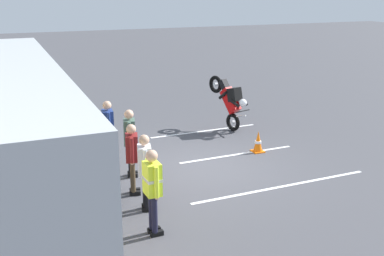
{
  "coord_description": "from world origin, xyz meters",
  "views": [
    {
      "loc": [
        -11.32,
        4.76,
        4.78
      ],
      "look_at": [
        0.12,
        0.32,
        1.1
      ],
      "focal_mm": 45.54,
      "sensor_mm": 36.0,
      "label": 1
    }
  ],
  "objects_px": {
    "spectator_far_left": "(152,185)",
    "traffic_cone": "(258,142)",
    "parked_motorcycle_silver": "(101,181)",
    "spectator_left": "(145,166)",
    "spectator_far_right": "(108,127)",
    "spectator_centre": "(132,153)",
    "spectator_right": "(130,137)",
    "stunt_motorcycle": "(230,99)"
  },
  "relations": [
    {
      "from": "spectator_left",
      "to": "traffic_cone",
      "type": "bearing_deg",
      "value": -58.95
    },
    {
      "from": "spectator_right",
      "to": "parked_motorcycle_silver",
      "type": "height_order",
      "value": "spectator_right"
    },
    {
      "from": "spectator_centre",
      "to": "parked_motorcycle_silver",
      "type": "relative_size",
      "value": 0.83
    },
    {
      "from": "stunt_motorcycle",
      "to": "spectator_far_right",
      "type": "bearing_deg",
      "value": 111.57
    },
    {
      "from": "spectator_far_right",
      "to": "parked_motorcycle_silver",
      "type": "distance_m",
      "value": 2.41
    },
    {
      "from": "spectator_far_left",
      "to": "spectator_left",
      "type": "bearing_deg",
      "value": -8.42
    },
    {
      "from": "parked_motorcycle_silver",
      "to": "traffic_cone",
      "type": "bearing_deg",
      "value": -71.45
    },
    {
      "from": "spectator_right",
      "to": "traffic_cone",
      "type": "relative_size",
      "value": 2.8
    },
    {
      "from": "parked_motorcycle_silver",
      "to": "traffic_cone",
      "type": "height_order",
      "value": "parked_motorcycle_silver"
    },
    {
      "from": "spectator_left",
      "to": "spectator_centre",
      "type": "height_order",
      "value": "spectator_left"
    },
    {
      "from": "spectator_left",
      "to": "spectator_right",
      "type": "distance_m",
      "value": 2.0
    },
    {
      "from": "spectator_right",
      "to": "stunt_motorcycle",
      "type": "xyz_separation_m",
      "value": [
        2.84,
        -4.13,
        -0.0
      ]
    },
    {
      "from": "spectator_centre",
      "to": "traffic_cone",
      "type": "bearing_deg",
      "value": -69.38
    },
    {
      "from": "spectator_left",
      "to": "traffic_cone",
      "type": "xyz_separation_m",
      "value": [
        2.48,
        -4.12,
        -0.72
      ]
    },
    {
      "from": "spectator_centre",
      "to": "stunt_motorcycle",
      "type": "bearing_deg",
      "value": -47.97
    },
    {
      "from": "spectator_left",
      "to": "parked_motorcycle_silver",
      "type": "height_order",
      "value": "spectator_left"
    },
    {
      "from": "traffic_cone",
      "to": "stunt_motorcycle",
      "type": "bearing_deg",
      "value": -4.41
    },
    {
      "from": "spectator_right",
      "to": "parked_motorcycle_silver",
      "type": "relative_size",
      "value": 0.86
    },
    {
      "from": "spectator_far_left",
      "to": "traffic_cone",
      "type": "xyz_separation_m",
      "value": [
        3.59,
        -4.29,
        -0.76
      ]
    },
    {
      "from": "traffic_cone",
      "to": "spectator_left",
      "type": "bearing_deg",
      "value": 121.05
    },
    {
      "from": "spectator_right",
      "to": "traffic_cone",
      "type": "xyz_separation_m",
      "value": [
        0.49,
        -3.95,
        -0.75
      ]
    },
    {
      "from": "spectator_far_left",
      "to": "stunt_motorcycle",
      "type": "xyz_separation_m",
      "value": [
        5.94,
        -4.47,
        -0.01
      ]
    },
    {
      "from": "spectator_far_left",
      "to": "spectator_centre",
      "type": "distance_m",
      "value": 2.02
    },
    {
      "from": "spectator_left",
      "to": "spectator_far_right",
      "type": "distance_m",
      "value": 3.08
    },
    {
      "from": "spectator_right",
      "to": "stunt_motorcycle",
      "type": "bearing_deg",
      "value": -55.49
    },
    {
      "from": "spectator_far_right",
      "to": "stunt_motorcycle",
      "type": "distance_m",
      "value": 4.78
    },
    {
      "from": "spectator_left",
      "to": "spectator_far_right",
      "type": "relative_size",
      "value": 0.97
    },
    {
      "from": "spectator_left",
      "to": "spectator_far_right",
      "type": "height_order",
      "value": "spectator_far_right"
    },
    {
      "from": "spectator_left",
      "to": "stunt_motorcycle",
      "type": "relative_size",
      "value": 0.92
    },
    {
      "from": "traffic_cone",
      "to": "spectator_right",
      "type": "bearing_deg",
      "value": 97.02
    },
    {
      "from": "spectator_left",
      "to": "traffic_cone",
      "type": "relative_size",
      "value": 2.73
    },
    {
      "from": "spectator_centre",
      "to": "spectator_far_right",
      "type": "distance_m",
      "value": 2.16
    },
    {
      "from": "spectator_far_left",
      "to": "spectator_far_right",
      "type": "distance_m",
      "value": 4.18
    },
    {
      "from": "spectator_far_right",
      "to": "spectator_left",
      "type": "bearing_deg",
      "value": -177.32
    },
    {
      "from": "traffic_cone",
      "to": "spectator_centre",
      "type": "bearing_deg",
      "value": 110.62
    },
    {
      "from": "spectator_left",
      "to": "parked_motorcycle_silver",
      "type": "bearing_deg",
      "value": 43.73
    },
    {
      "from": "parked_motorcycle_silver",
      "to": "spectator_left",
      "type": "bearing_deg",
      "value": -136.27
    },
    {
      "from": "spectator_centre",
      "to": "stunt_motorcycle",
      "type": "distance_m",
      "value": 5.85
    },
    {
      "from": "spectator_far_right",
      "to": "stunt_motorcycle",
      "type": "relative_size",
      "value": 0.95
    },
    {
      "from": "traffic_cone",
      "to": "spectator_far_left",
      "type": "bearing_deg",
      "value": 129.93
    },
    {
      "from": "stunt_motorcycle",
      "to": "spectator_left",
      "type": "bearing_deg",
      "value": 138.32
    },
    {
      "from": "spectator_left",
      "to": "parked_motorcycle_silver",
      "type": "xyz_separation_m",
      "value": [
        0.83,
        0.8,
        -0.54
      ]
    }
  ]
}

